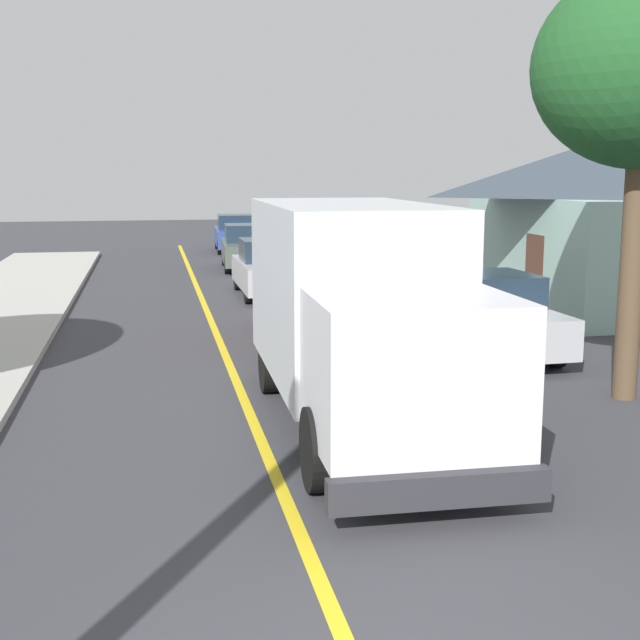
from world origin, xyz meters
TOP-DOWN VIEW (x-y plane):
  - centre_line_yellow at (0.00, 10.00)m, footprint 0.16×56.00m
  - box_truck at (1.51, 7.34)m, footprint 2.51×7.22m
  - parked_car_near at (2.17, 13.91)m, footprint 1.84×4.42m
  - parked_car_mid at (2.02, 20.38)m, footprint 1.82×4.41m
  - parked_car_far at (2.15, 27.37)m, footprint 2.02×4.48m
  - parked_car_furthest at (2.44, 34.49)m, footprint 1.97×4.47m
  - parked_van_across at (5.20, 11.41)m, footprint 1.96×4.46m

SIDE VIEW (x-z plane):
  - centre_line_yellow at x=0.00m, z-range 0.00..0.01m
  - parked_car_near at x=2.17m, z-range -0.04..1.63m
  - parked_car_mid at x=2.02m, z-range -0.04..1.63m
  - parked_car_far at x=2.15m, z-range -0.04..1.63m
  - parked_car_furthest at x=2.44m, z-range -0.04..1.63m
  - parked_van_across at x=5.20m, z-range -0.04..1.63m
  - box_truck at x=1.51m, z-range 0.17..3.37m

